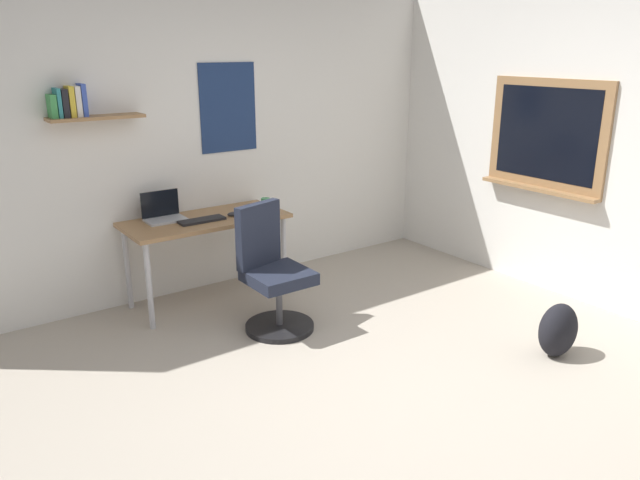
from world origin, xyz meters
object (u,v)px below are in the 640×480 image
office_chair (272,277)px  laptop (163,213)px  coffee_mug (266,203)px  keyboard (202,220)px  desk (206,227)px  computer_mouse (233,214)px  backpack (558,330)px

office_chair → laptop: office_chair is taller
office_chair → laptop: (-0.46, 0.89, 0.37)m
coffee_mug → office_chair: bearing=-117.9°
keyboard → desk: bearing=48.8°
desk → coffee_mug: 0.57m
keyboard → coffee_mug: size_ratio=4.02×
desk → computer_mouse: bearing=-19.2°
desk → office_chair: size_ratio=1.37×
computer_mouse → backpack: 2.62m
keyboard → backpack: (1.59, -2.20, -0.54)m
office_chair → backpack: 2.05m
office_chair → coffee_mug: size_ratio=10.33×
backpack → laptop: bearing=127.0°
laptop → computer_mouse: 0.55m
keyboard → computer_mouse: bearing=0.0°
office_chair → keyboard: (-0.23, 0.67, 0.32)m
laptop → computer_mouse: bearing=-23.3°
desk → office_chair: bearing=-77.2°
computer_mouse → backpack: bearing=-59.2°
laptop → backpack: (1.82, -2.42, -0.58)m
desk → computer_mouse: (0.21, -0.07, 0.10)m
desk → computer_mouse: size_ratio=12.56×
office_chair → laptop: bearing=117.4°
office_chair → backpack: office_chair is taller
office_chair → computer_mouse: (0.05, 0.67, 0.33)m
keyboard → backpack: size_ratio=0.97×
computer_mouse → laptop: bearing=156.7°
laptop → coffee_mug: size_ratio=3.37×
laptop → coffee_mug: bearing=-11.3°
keyboard → coffee_mug: bearing=4.6°
computer_mouse → keyboard: bearing=180.0°
laptop → keyboard: size_ratio=0.84×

